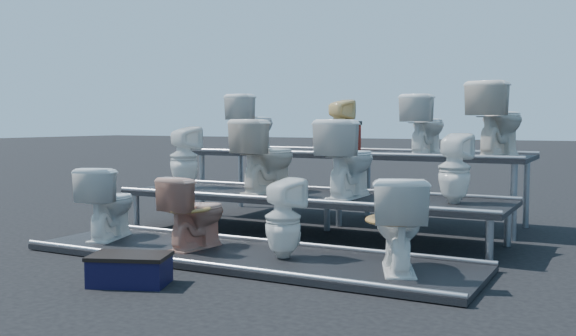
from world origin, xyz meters
The scene contains 18 objects.
ground centered at (0.00, 0.00, 0.00)m, with size 80.00×80.00×0.00m, color black.
tier_front centered at (0.00, -1.30, 0.03)m, with size 4.20×1.20×0.06m, color black.
tier_mid centered at (0.00, 0.00, 0.23)m, with size 4.20×1.20×0.46m, color black.
tier_back centered at (0.00, 1.30, 0.43)m, with size 4.20×1.20×0.86m, color black.
toilet_0 centered at (-1.62, -1.30, 0.43)m, with size 0.41×0.72×0.73m, color white.
toilet_1 centered at (-0.55, -1.30, 0.40)m, with size 0.38×0.67×0.68m, color tan.
toilet_2 centered at (0.39, -1.30, 0.41)m, with size 0.31×0.32×0.69m, color white.
toilet_3 centered at (1.42, -1.30, 0.44)m, with size 0.42×0.74×0.76m, color white.
toilet_4 centered at (-1.65, 0.00, 0.82)m, with size 0.33×0.34×0.73m, color white.
toilet_5 centered at (-0.53, 0.00, 0.87)m, with size 0.45×0.79×0.81m, color silver.
toilet_6 centered at (0.45, 0.00, 0.86)m, with size 0.45×0.79×0.81m, color white.
toilet_7 centered at (1.55, 0.00, 0.80)m, with size 0.30×0.31×0.67m, color white.
toilet_8 centered at (-1.48, 1.30, 1.23)m, with size 0.42×0.73×0.75m, color white.
toilet_9 centered at (-0.21, 1.30, 1.19)m, with size 0.30×0.31×0.67m, color #F6DA95.
toilet_10 centered at (0.89, 1.30, 1.21)m, with size 0.39×0.69×0.70m, color white.
toilet_11 centered at (1.72, 1.30, 1.27)m, with size 0.46×0.81×0.82m, color silver.
red_crate centered at (-0.26, 1.37, 1.03)m, with size 0.48×0.38×0.34m, color maroon.
step_stool centered at (-0.32, -2.46, 0.10)m, with size 0.57×0.34×0.21m, color black.
Camera 1 is at (3.00, -6.15, 1.24)m, focal length 40.00 mm.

